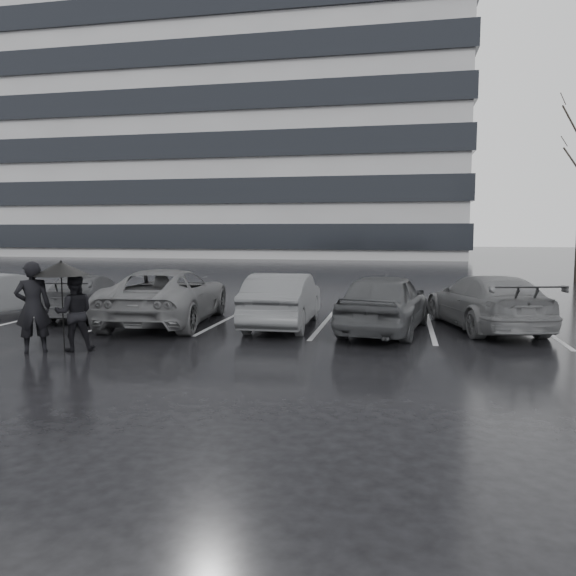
{
  "coord_description": "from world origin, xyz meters",
  "views": [
    {
      "loc": [
        2.63,
        -12.44,
        2.5
      ],
      "look_at": [
        -0.1,
        1.0,
        1.1
      ],
      "focal_mm": 35.0,
      "sensor_mm": 36.0,
      "label": 1
    }
  ],
  "objects_px": {
    "car_west_c": "(89,295)",
    "pedestrian_right": "(74,313)",
    "car_west_d": "(8,293)",
    "pedestrian_left": "(33,307)",
    "car_west_a": "(283,300)",
    "car_east": "(486,302)",
    "car_main": "(385,302)",
    "car_west_b": "(168,296)"
  },
  "relations": [
    {
      "from": "car_west_c",
      "to": "pedestrian_right",
      "type": "bearing_deg",
      "value": 105.86
    },
    {
      "from": "car_west_d",
      "to": "pedestrian_left",
      "type": "relative_size",
      "value": 1.97
    },
    {
      "from": "car_west_a",
      "to": "pedestrian_right",
      "type": "height_order",
      "value": "pedestrian_right"
    },
    {
      "from": "car_east",
      "to": "car_main",
      "type": "bearing_deg",
      "value": 7.0
    },
    {
      "from": "car_east",
      "to": "pedestrian_right",
      "type": "bearing_deg",
      "value": 12.62
    },
    {
      "from": "car_west_b",
      "to": "pedestrian_right",
      "type": "xyz_separation_m",
      "value": [
        -0.43,
        -3.77,
        0.06
      ]
    },
    {
      "from": "car_west_a",
      "to": "car_west_c",
      "type": "xyz_separation_m",
      "value": [
        -6.01,
        0.69,
        -0.1
      ]
    },
    {
      "from": "car_main",
      "to": "pedestrian_right",
      "type": "bearing_deg",
      "value": 38.49
    },
    {
      "from": "car_west_d",
      "to": "pedestrian_right",
      "type": "height_order",
      "value": "pedestrian_right"
    },
    {
      "from": "car_west_c",
      "to": "pedestrian_left",
      "type": "relative_size",
      "value": 2.22
    },
    {
      "from": "car_main",
      "to": "car_west_c",
      "type": "xyz_separation_m",
      "value": [
        -8.65,
        0.99,
        -0.14
      ]
    },
    {
      "from": "car_west_d",
      "to": "car_east",
      "type": "distance_m",
      "value": 13.87
    },
    {
      "from": "car_west_b",
      "to": "car_east",
      "type": "bearing_deg",
      "value": 179.05
    },
    {
      "from": "car_west_d",
      "to": "pedestrian_left",
      "type": "xyz_separation_m",
      "value": [
        4.35,
        -4.8,
        0.33
      ]
    },
    {
      "from": "car_west_d",
      "to": "car_east",
      "type": "xyz_separation_m",
      "value": [
        13.87,
        0.07,
        0.08
      ]
    },
    {
      "from": "car_west_a",
      "to": "pedestrian_right",
      "type": "distance_m",
      "value": 5.27
    },
    {
      "from": "pedestrian_left",
      "to": "car_east",
      "type": "bearing_deg",
      "value": 171.85
    },
    {
      "from": "car_west_c",
      "to": "pedestrian_right",
      "type": "relative_size",
      "value": 2.61
    },
    {
      "from": "car_west_c",
      "to": "car_west_d",
      "type": "relative_size",
      "value": 1.13
    },
    {
      "from": "car_west_a",
      "to": "car_west_b",
      "type": "height_order",
      "value": "car_west_b"
    },
    {
      "from": "car_west_b",
      "to": "pedestrian_right",
      "type": "distance_m",
      "value": 3.8
    },
    {
      "from": "car_main",
      "to": "car_east",
      "type": "distance_m",
      "value": 2.73
    },
    {
      "from": "car_east",
      "to": "pedestrian_left",
      "type": "bearing_deg",
      "value": 12.54
    },
    {
      "from": "car_west_a",
      "to": "car_west_d",
      "type": "distance_m",
      "value": 8.71
    },
    {
      "from": "car_east",
      "to": "pedestrian_left",
      "type": "height_order",
      "value": "pedestrian_left"
    },
    {
      "from": "car_west_b",
      "to": "car_west_d",
      "type": "bearing_deg",
      "value": -13.08
    },
    {
      "from": "car_main",
      "to": "pedestrian_right",
      "type": "height_order",
      "value": "pedestrian_right"
    },
    {
      "from": "car_west_a",
      "to": "car_west_b",
      "type": "bearing_deg",
      "value": -0.82
    },
    {
      "from": "car_west_a",
      "to": "pedestrian_left",
      "type": "xyz_separation_m",
      "value": [
        -4.34,
        -4.17,
        0.24
      ]
    },
    {
      "from": "car_main",
      "to": "car_west_a",
      "type": "height_order",
      "value": "car_main"
    },
    {
      "from": "car_west_a",
      "to": "car_west_b",
      "type": "xyz_separation_m",
      "value": [
        -3.21,
        -0.05,
        0.03
      ]
    },
    {
      "from": "car_west_b",
      "to": "car_west_c",
      "type": "height_order",
      "value": "car_west_b"
    },
    {
      "from": "car_west_b",
      "to": "car_main",
      "type": "bearing_deg",
      "value": 171.46
    },
    {
      "from": "car_west_a",
      "to": "pedestrian_right",
      "type": "bearing_deg",
      "value": 44.79
    },
    {
      "from": "car_west_a",
      "to": "car_east",
      "type": "bearing_deg",
      "value": -173.95
    },
    {
      "from": "car_east",
      "to": "pedestrian_right",
      "type": "height_order",
      "value": "pedestrian_right"
    },
    {
      "from": "car_west_c",
      "to": "car_east",
      "type": "height_order",
      "value": "car_east"
    },
    {
      "from": "car_west_c",
      "to": "pedestrian_left",
      "type": "height_order",
      "value": "pedestrian_left"
    },
    {
      "from": "car_main",
      "to": "car_west_c",
      "type": "height_order",
      "value": "car_main"
    },
    {
      "from": "pedestrian_right",
      "to": "car_west_d",
      "type": "bearing_deg",
      "value": -71.8
    },
    {
      "from": "car_west_a",
      "to": "car_west_d",
      "type": "height_order",
      "value": "car_west_a"
    },
    {
      "from": "car_west_b",
      "to": "car_west_a",
      "type": "bearing_deg",
      "value": 174.79
    }
  ]
}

